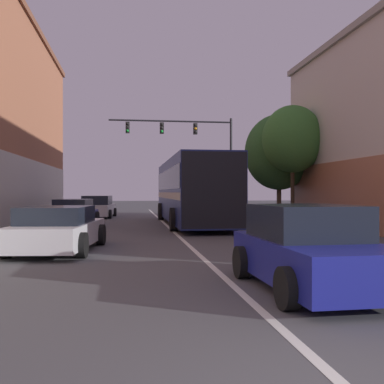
{
  "coord_description": "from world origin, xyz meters",
  "views": [
    {
      "loc": [
        -1.83,
        -3.06,
        1.67
      ],
      "look_at": [
        1.0,
        17.15,
        1.66
      ],
      "focal_mm": 42.0,
      "sensor_mm": 36.0,
      "label": 1
    }
  ],
  "objects_px": {
    "bus": "(192,189)",
    "hatchback_foreground": "(310,250)",
    "traffic_signal_gantry": "(192,142)",
    "street_tree_near": "(279,152)",
    "street_tree_far": "(292,139)",
    "parked_car_left_mid": "(58,229)",
    "parked_car_left_near": "(98,207)",
    "parked_car_left_far": "(74,213)"
  },
  "relations": [
    {
      "from": "bus",
      "to": "hatchback_foreground",
      "type": "bearing_deg",
      "value": 179.67
    },
    {
      "from": "traffic_signal_gantry",
      "to": "street_tree_near",
      "type": "xyz_separation_m",
      "value": [
        3.8,
        -8.03,
        -1.39
      ]
    },
    {
      "from": "traffic_signal_gantry",
      "to": "street_tree_far",
      "type": "xyz_separation_m",
      "value": [
        3.82,
        -10.08,
        -0.9
      ]
    },
    {
      "from": "parked_car_left_mid",
      "to": "traffic_signal_gantry",
      "type": "distance_m",
      "value": 20.87
    },
    {
      "from": "parked_car_left_mid",
      "to": "traffic_signal_gantry",
      "type": "xyz_separation_m",
      "value": [
        6.48,
        19.28,
        4.66
      ]
    },
    {
      "from": "street_tree_far",
      "to": "hatchback_foreground",
      "type": "bearing_deg",
      "value": -109.55
    },
    {
      "from": "parked_car_left_near",
      "to": "bus",
      "type": "bearing_deg",
      "value": -138.54
    },
    {
      "from": "bus",
      "to": "parked_car_left_near",
      "type": "relative_size",
      "value": 2.77
    },
    {
      "from": "bus",
      "to": "street_tree_far",
      "type": "height_order",
      "value": "street_tree_far"
    },
    {
      "from": "parked_car_left_far",
      "to": "traffic_signal_gantry",
      "type": "relative_size",
      "value": 0.48
    },
    {
      "from": "parked_car_left_near",
      "to": "parked_car_left_far",
      "type": "distance_m",
      "value": 7.16
    },
    {
      "from": "traffic_signal_gantry",
      "to": "street_tree_far",
      "type": "bearing_deg",
      "value": -69.23
    },
    {
      "from": "parked_car_left_near",
      "to": "street_tree_near",
      "type": "relative_size",
      "value": 0.75
    },
    {
      "from": "bus",
      "to": "parked_car_left_far",
      "type": "distance_m",
      "value": 5.95
    },
    {
      "from": "parked_car_left_far",
      "to": "street_tree_near",
      "type": "xyz_separation_m",
      "value": [
        10.98,
        1.73,
        3.26
      ]
    },
    {
      "from": "hatchback_foreground",
      "to": "bus",
      "type": "bearing_deg",
      "value": -1.73
    },
    {
      "from": "hatchback_foreground",
      "to": "parked_car_left_far",
      "type": "xyz_separation_m",
      "value": [
        -5.74,
        15.14,
        -0.05
      ]
    },
    {
      "from": "bus",
      "to": "street_tree_far",
      "type": "distance_m",
      "value": 5.8
    },
    {
      "from": "traffic_signal_gantry",
      "to": "street_tree_near",
      "type": "distance_m",
      "value": 8.99
    },
    {
      "from": "parked_car_left_near",
      "to": "street_tree_far",
      "type": "height_order",
      "value": "street_tree_far"
    },
    {
      "from": "traffic_signal_gantry",
      "to": "street_tree_far",
      "type": "distance_m",
      "value": 10.82
    },
    {
      "from": "hatchback_foreground",
      "to": "parked_car_left_mid",
      "type": "distance_m",
      "value": 7.55
    },
    {
      "from": "parked_car_left_near",
      "to": "street_tree_far",
      "type": "bearing_deg",
      "value": -121.1
    },
    {
      "from": "bus",
      "to": "hatchback_foreground",
      "type": "xyz_separation_m",
      "value": [
        -0.09,
        -15.35,
        -1.15
      ]
    },
    {
      "from": "street_tree_near",
      "to": "parked_car_left_far",
      "type": "bearing_deg",
      "value": -171.07
    },
    {
      "from": "bus",
      "to": "parked_car_left_mid",
      "type": "distance_m",
      "value": 11.07
    },
    {
      "from": "hatchback_foreground",
      "to": "parked_car_left_near",
      "type": "distance_m",
      "value": 22.85
    },
    {
      "from": "street_tree_far",
      "to": "parked_car_left_far",
      "type": "bearing_deg",
      "value": 178.32
    },
    {
      "from": "bus",
      "to": "parked_car_left_far",
      "type": "relative_size",
      "value": 2.92
    },
    {
      "from": "hatchback_foreground",
      "to": "street_tree_far",
      "type": "xyz_separation_m",
      "value": [
        5.26,
        14.82,
        3.7
      ]
    },
    {
      "from": "traffic_signal_gantry",
      "to": "street_tree_near",
      "type": "bearing_deg",
      "value": -64.66
    },
    {
      "from": "parked_car_left_far",
      "to": "traffic_signal_gantry",
      "type": "bearing_deg",
      "value": -30.78
    },
    {
      "from": "parked_car_left_near",
      "to": "traffic_signal_gantry",
      "type": "relative_size",
      "value": 0.5
    },
    {
      "from": "parked_car_left_near",
      "to": "traffic_signal_gantry",
      "type": "distance_m",
      "value": 8.42
    },
    {
      "from": "street_tree_near",
      "to": "bus",
      "type": "bearing_deg",
      "value": -163.61
    },
    {
      "from": "bus",
      "to": "street_tree_near",
      "type": "height_order",
      "value": "street_tree_near"
    },
    {
      "from": "bus",
      "to": "traffic_signal_gantry",
      "type": "relative_size",
      "value": 1.39
    },
    {
      "from": "bus",
      "to": "street_tree_near",
      "type": "xyz_separation_m",
      "value": [
        5.16,
        1.52,
        2.06
      ]
    },
    {
      "from": "bus",
      "to": "parked_car_left_far",
      "type": "xyz_separation_m",
      "value": [
        -5.83,
        -0.21,
        -1.2
      ]
    },
    {
      "from": "street_tree_near",
      "to": "parked_car_left_near",
      "type": "bearing_deg",
      "value": 152.42
    },
    {
      "from": "parked_car_left_near",
      "to": "parked_car_left_mid",
      "type": "height_order",
      "value": "parked_car_left_near"
    },
    {
      "from": "hatchback_foreground",
      "to": "parked_car_left_mid",
      "type": "xyz_separation_m",
      "value": [
        -5.04,
        5.62,
        -0.06
      ]
    }
  ]
}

